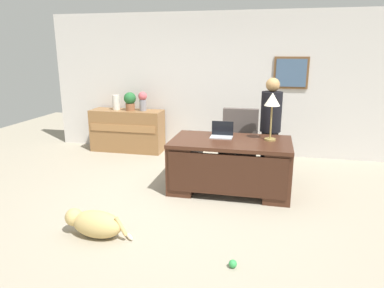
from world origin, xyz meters
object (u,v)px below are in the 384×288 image
person_standing (270,128)px  desk_lamp (272,103)px  armchair (239,143)px  vase_with_flowers (143,100)px  credenza (127,131)px  laptop (222,133)px  dog_toy_ball (233,264)px  dog_lying (94,223)px  potted_plant (130,100)px  dog_toy_bone (129,237)px  desk (230,164)px  vase_empty (116,102)px

person_standing → desk_lamp: 0.72m
armchair → vase_with_flowers: size_ratio=2.76×
credenza → laptop: bearing=-34.8°
desk_lamp → dog_toy_ball: size_ratio=8.55×
dog_lying → potted_plant: (-0.90, 3.30, 0.88)m
dog_lying → dog_toy_bone: size_ratio=4.90×
desk → person_standing: size_ratio=1.06×
desk → dog_toy_ball: 1.94m
dog_toy_bone → dog_toy_ball: bearing=-13.5°
desk_lamp → vase_empty: bearing=153.5°
dog_lying → vase_with_flowers: size_ratio=2.03×
desk → dog_toy_bone: bearing=-119.3°
credenza → vase_empty: 0.60m
dog_lying → potted_plant: 3.54m
desk → dog_toy_bone: desk is taller
dog_lying → vase_empty: size_ratio=2.58×
potted_plant → dog_toy_bone: potted_plant is taller
laptop → desk_lamp: (0.70, -0.04, 0.48)m
desk → person_standing: (0.54, 0.70, 0.41)m
dog_toy_bone → armchair: bearing=69.9°
credenza → person_standing: (2.82, -0.97, 0.40)m
vase_with_flowers → dog_toy_bone: bearing=-72.6°
desk_lamp → potted_plant: desk_lamp is taller
armchair → dog_toy_ball: bearing=-85.5°
dog_toy_ball → dog_toy_bone: 1.20m
vase_empty → potted_plant: 0.30m
credenza → armchair: size_ratio=1.40×
credenza → person_standing: person_standing is taller
desk_lamp → dog_toy_ball: (-0.28, -2.04, -1.25)m
person_standing → dog_lying: bearing=-128.1°
vase_with_flowers → potted_plant: (-0.27, 0.00, -0.01)m
potted_plant → dog_toy_ball: size_ratio=4.57×
potted_plant → desk_lamp: bearing=-28.9°
desk → dog_lying: desk is taller
person_standing → desk: bearing=-127.7°
person_standing → dog_toy_bone: (-1.44, -2.31, -0.79)m
person_standing → desk_lamp: person_standing is taller
credenza → vase_with_flowers: size_ratio=3.87×
armchair → vase_empty: size_ratio=3.51×
desk_lamp → vase_with_flowers: desk_lamp is taller
vase_empty → potted_plant: (0.30, 0.00, 0.05)m
desk_lamp → dog_toy_ball: bearing=-97.9°
credenza → person_standing: bearing=-19.0°
dog_lying → laptop: (1.14, 1.83, 0.66)m
credenza → armchair: bearing=-16.9°
desk → vase_with_flowers: size_ratio=4.52×
vase_empty → dog_toy_ball: bearing=-52.3°
person_standing → credenza: bearing=161.0°
person_standing → dog_toy_bone: size_ratio=10.26×
credenza → dog_toy_ball: (2.54, -3.55, -0.38)m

